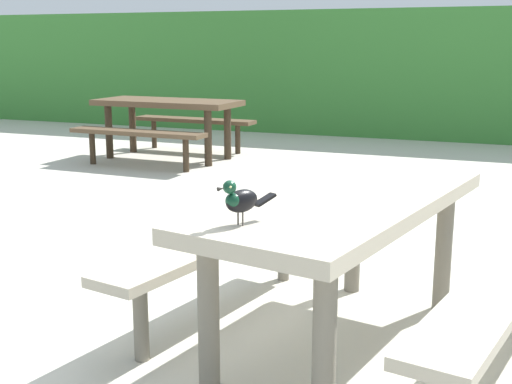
{
  "coord_description": "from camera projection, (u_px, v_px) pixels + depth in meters",
  "views": [
    {
      "loc": [
        0.89,
        -3.02,
        1.43
      ],
      "look_at": [
        -0.09,
        -0.54,
        0.84
      ],
      "focal_mm": 47.18,
      "sensor_mm": 36.0,
      "label": 1
    }
  ],
  "objects": [
    {
      "name": "picnic_table_foreground",
      "position": [
        343.0,
        234.0,
        3.15
      ],
      "size": [
        1.98,
        2.01,
        0.74
      ],
      "color": "#B2A893",
      "rests_on": "ground"
    },
    {
      "name": "hedge_wall",
      "position": [
        464.0,
        73.0,
        10.6
      ],
      "size": [
        28.0,
        2.0,
        1.94
      ],
      "primitive_type": "cube",
      "color": "#387A33",
      "rests_on": "ground"
    },
    {
      "name": "picnic_table_mid_left",
      "position": [
        168.0,
        115.0,
        8.39
      ],
      "size": [
        1.82,
        1.73,
        0.74
      ],
      "color": "brown",
      "rests_on": "ground"
    },
    {
      "name": "bird_grackle",
      "position": [
        240.0,
        200.0,
        2.59
      ],
      "size": [
        0.16,
        0.27,
        0.18
      ],
      "color": "black",
      "rests_on": "picnic_table_foreground"
    },
    {
      "name": "ground_plane",
      "position": [
        312.0,
        335.0,
        3.37
      ],
      "size": [
        60.0,
        60.0,
        0.0
      ],
      "primitive_type": "plane",
      "color": "beige"
    }
  ]
}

